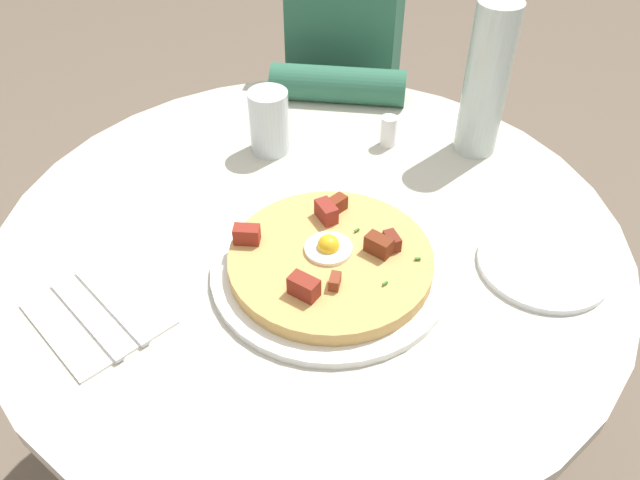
{
  "coord_description": "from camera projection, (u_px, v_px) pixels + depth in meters",
  "views": [
    {
      "loc": [
        0.71,
        0.14,
        1.35
      ],
      "look_at": [
        0.04,
        0.02,
        0.73
      ],
      "focal_mm": 35.91,
      "sensor_mm": 36.0,
      "label": 1
    }
  ],
  "objects": [
    {
      "name": "breakfast_pizza",
      "position": [
        330.0,
        259.0,
        0.89
      ],
      "size": [
        0.28,
        0.28,
        0.05
      ],
      "color": "tan",
      "rests_on": "pizza_plate"
    },
    {
      "name": "dining_table",
      "position": [
        311.0,
        303.0,
        1.08
      ],
      "size": [
        0.95,
        0.95,
        0.71
      ],
      "color": "beige",
      "rests_on": "ground_plane"
    },
    {
      "name": "napkin",
      "position": [
        98.0,
        314.0,
        0.84
      ],
      "size": [
        0.21,
        0.22,
        0.0
      ],
      "primitive_type": "cube",
      "rotation": [
        0.0,
        0.0,
        0.93
      ],
      "color": "white",
      "rests_on": "dining_table"
    },
    {
      "name": "salt_shaker",
      "position": [
        388.0,
        131.0,
        1.12
      ],
      "size": [
        0.03,
        0.03,
        0.06
      ],
      "primitive_type": "cylinder",
      "color": "white",
      "rests_on": "dining_table"
    },
    {
      "name": "water_bottle",
      "position": [
        486.0,
        81.0,
        1.04
      ],
      "size": [
        0.07,
        0.07,
        0.26
      ],
      "primitive_type": "cylinder",
      "color": "silver",
      "rests_on": "dining_table"
    },
    {
      "name": "pizza_plate",
      "position": [
        330.0,
        269.0,
        0.9
      ],
      "size": [
        0.34,
        0.34,
        0.01
      ],
      "primitive_type": "cylinder",
      "color": "white",
      "rests_on": "dining_table"
    },
    {
      "name": "bread_plate",
      "position": [
        543.0,
        264.0,
        0.91
      ],
      "size": [
        0.19,
        0.19,
        0.01
      ],
      "primitive_type": "cylinder",
      "color": "white",
      "rests_on": "dining_table"
    },
    {
      "name": "person_seated",
      "position": [
        348.0,
        115.0,
        1.6
      ],
      "size": [
        0.51,
        0.29,
        1.14
      ],
      "color": "#2D2D33",
      "rests_on": "ground_plane"
    },
    {
      "name": "knife",
      "position": [
        110.0,
        305.0,
        0.85
      ],
      "size": [
        0.12,
        0.15,
        0.0
      ],
      "primitive_type": "cube",
      "rotation": [
        0.0,
        0.0,
        0.93
      ],
      "color": "silver",
      "rests_on": "napkin"
    },
    {
      "name": "fork",
      "position": [
        85.0,
        319.0,
        0.83
      ],
      "size": [
        0.12,
        0.15,
        0.0
      ],
      "primitive_type": "cube",
      "rotation": [
        0.0,
        0.0,
        0.93
      ],
      "color": "silver",
      "rests_on": "napkin"
    },
    {
      "name": "ground_plane",
      "position": [
        314.0,
        464.0,
        1.45
      ],
      "size": [
        6.0,
        6.0,
        0.0
      ],
      "primitive_type": "plane",
      "color": "#6B5B4C"
    },
    {
      "name": "water_glass",
      "position": [
        269.0,
        122.0,
        1.09
      ],
      "size": [
        0.07,
        0.07,
        0.11
      ],
      "primitive_type": "cylinder",
      "color": "silver",
      "rests_on": "dining_table"
    }
  ]
}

